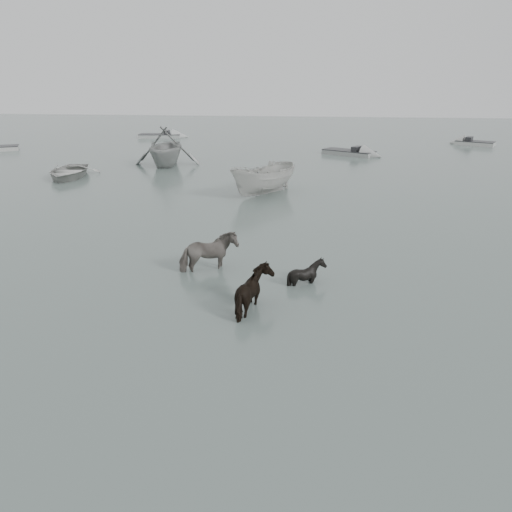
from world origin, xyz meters
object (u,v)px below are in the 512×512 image
(pony_black, at_px, (307,265))
(pony_dark, at_px, (256,285))
(pony_pinto, at_px, (208,248))
(rowboat_lead, at_px, (68,170))

(pony_black, bearing_deg, pony_dark, 161.03)
(pony_dark, distance_m, pony_black, 2.50)
(pony_pinto, xyz_separation_m, pony_black, (3.26, -0.67, -0.21))
(pony_pinto, bearing_deg, rowboat_lead, 11.19)
(pony_pinto, bearing_deg, pony_dark, -173.75)
(pony_black, height_order, rowboat_lead, pony_black)
(pony_pinto, relative_size, pony_black, 1.61)
(rowboat_lead, bearing_deg, pony_black, -54.99)
(pony_pinto, height_order, pony_black, pony_pinto)
(pony_pinto, xyz_separation_m, rowboat_lead, (-12.26, 14.87, -0.32))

